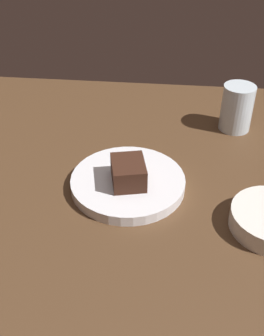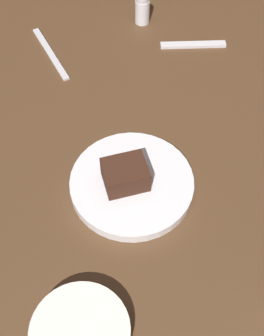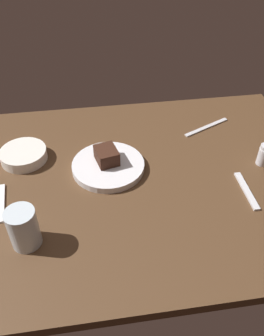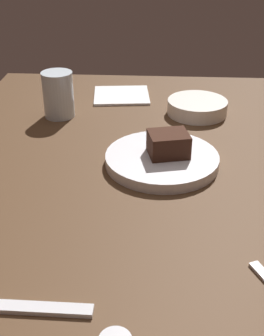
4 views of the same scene
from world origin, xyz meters
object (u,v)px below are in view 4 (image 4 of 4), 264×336
at_px(chocolate_cake_slice, 168,144).
at_px(folded_napkin, 122,95).
at_px(side_bowl, 197,107).
at_px(dessert_spoon, 33,308).
at_px(water_glass, 58,95).
at_px(dessert_plate, 162,159).

height_order(chocolate_cake_slice, folded_napkin, chocolate_cake_slice).
distance_m(side_bowl, dessert_spoon, 0.68).
relative_size(side_bowl, folded_napkin, 1.00).
xyz_separation_m(chocolate_cake_slice, water_glass, (0.22, 0.26, 0.01)).
height_order(chocolate_cake_slice, water_glass, water_glass).
bearing_deg(folded_napkin, dessert_spoon, 176.23).
distance_m(dessert_plate, water_glass, 0.34).
bearing_deg(side_bowl, water_glass, 95.75).
height_order(water_glass, side_bowl, water_glass).
xyz_separation_m(side_bowl, folded_napkin, (0.11, 0.19, -0.01)).
height_order(dessert_spoon, folded_napkin, dessert_spoon).
relative_size(chocolate_cake_slice, side_bowl, 0.52).
relative_size(dessert_plate, water_glass, 2.04).
bearing_deg(chocolate_cake_slice, dessert_plate, 101.81).
bearing_deg(folded_napkin, dessert_plate, -163.40).
bearing_deg(dessert_spoon, folded_napkin, 86.56).
relative_size(dessert_plate, side_bowl, 1.53).
bearing_deg(dessert_plate, folded_napkin, 16.60).
height_order(chocolate_cake_slice, dessert_spoon, chocolate_cake_slice).
xyz_separation_m(side_bowl, dessert_spoon, (-0.64, 0.24, -0.01)).
bearing_deg(dessert_spoon, dessert_plate, 67.81).
relative_size(chocolate_cake_slice, folded_napkin, 0.52).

